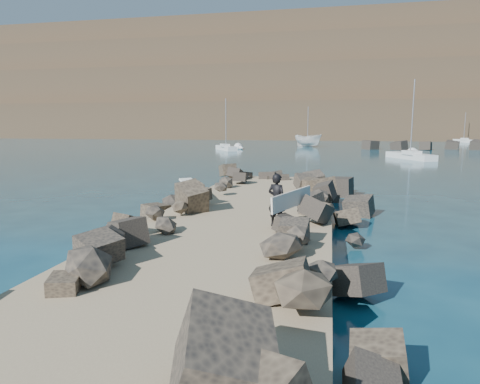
{
  "coord_description": "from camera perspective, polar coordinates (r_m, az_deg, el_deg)",
  "views": [
    {
      "loc": [
        2.88,
        -14.64,
        3.68
      ],
      "look_at": [
        0.0,
        -1.0,
        1.5
      ],
      "focal_mm": 32.0,
      "sensor_mm": 36.0,
      "label": 1
    }
  ],
  "objects": [
    {
      "name": "riprap_right",
      "position": [
        13.52,
        11.71,
        -4.91
      ],
      "size": [
        2.6,
        22.0,
        1.0
      ],
      "primitive_type": "cube",
      "color": "black",
      "rests_on": "ground"
    },
    {
      "name": "sailboat_f",
      "position": [
        105.21,
        27.66,
        6.07
      ],
      "size": [
        3.25,
        5.31,
        6.59
      ],
      "color": "silver",
      "rests_on": "ground"
    },
    {
      "name": "boat_imported",
      "position": [
        74.7,
        9.08,
        6.81
      ],
      "size": [
        5.8,
        5.27,
        2.21
      ],
      "primitive_type": "imported",
      "rotation": [
        0.0,
        0.0,
        0.89
      ],
      "color": "silver",
      "rests_on": "ground"
    },
    {
      "name": "sailboat_b",
      "position": [
        80.98,
        8.97,
        6.43
      ],
      "size": [
        1.78,
        5.96,
        7.2
      ],
      "color": "silver",
      "rests_on": "ground"
    },
    {
      "name": "jetty",
      "position": [
        13.4,
        -0.89,
        -5.73
      ],
      "size": [
        6.0,
        26.0,
        0.6
      ],
      "primitive_type": "cube",
      "color": "#8C7759",
      "rests_on": "ground"
    },
    {
      "name": "sailboat_a",
      "position": [
        63.86,
        -1.9,
        5.9
      ],
      "size": [
        4.47,
        6.12,
        7.7
      ],
      "color": "silver",
      "rests_on": "ground"
    },
    {
      "name": "ground",
      "position": [
        15.37,
        0.77,
        -4.97
      ],
      "size": [
        800.0,
        800.0,
        0.0
      ],
      "primitive_type": "plane",
      "color": "#0F384C",
      "rests_on": "ground"
    },
    {
      "name": "headland",
      "position": [
        175.22,
        14.6,
        12.65
      ],
      "size": [
        360.0,
        140.0,
        32.0
      ],
      "primitive_type": "cube",
      "color": "#2D4919",
      "rests_on": "ground"
    },
    {
      "name": "sailboat_c",
      "position": [
        50.58,
        21.75,
        4.49
      ],
      "size": [
        4.45,
        7.25,
        8.71
      ],
      "color": "silver",
      "rests_on": "ground"
    },
    {
      "name": "riprap_left",
      "position": [
        14.7,
        -11.56,
        -3.79
      ],
      "size": [
        2.6,
        22.0,
        1.0
      ],
      "primitive_type": "cube",
      "color": "black",
      "rests_on": "ground"
    },
    {
      "name": "headland_buildings",
      "position": [
        170.13,
        17.39,
        18.76
      ],
      "size": [
        137.5,
        30.5,
        5.0
      ],
      "color": "white",
      "rests_on": "headland"
    },
    {
      "name": "surfer_with_board",
      "position": [
        13.06,
        5.2,
        -1.08
      ],
      "size": [
        1.33,
        1.81,
        1.64
      ],
      "color": "black",
      "rests_on": "jetty"
    },
    {
      "name": "surfboard_resting",
      "position": [
        17.71,
        -6.08,
        0.26
      ],
      "size": [
        1.84,
        2.03,
        0.07
      ],
      "primitive_type": "cube",
      "rotation": [
        0.0,
        0.0,
        0.7
      ],
      "color": "white",
      "rests_on": "riprap_left"
    }
  ]
}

